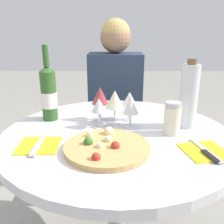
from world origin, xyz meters
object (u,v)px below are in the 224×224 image
Objects in this scene: dining_table at (117,154)px; wine_bottle at (49,93)px; chair_behind_diner at (115,123)px; pizza_large at (106,147)px; seated_diner at (115,115)px; tall_carafe at (189,96)px.

dining_table is 2.78× the size of wine_bottle.
chair_behind_diner is 1.05m from pizza_large.
chair_behind_diner is 2.79× the size of pizza_large.
wine_bottle reaches higher than pizza_large.
chair_behind_diner is 0.19m from seated_diner.
pizza_large is 0.89× the size of wine_bottle.
seated_diner reaches higher than pizza_large.
dining_table is at bearing -167.87° from tall_carafe.
dining_table is 1.12× the size of chair_behind_diner.
seated_diner is at bearing 59.89° from wine_bottle.
tall_carafe reaches higher than chair_behind_diner.
seated_diner reaches higher than wine_bottle.
seated_diner reaches higher than dining_table.
tall_carafe is (0.32, -0.77, 0.43)m from chair_behind_diner.
pizza_large is (-0.03, -1.01, 0.30)m from chair_behind_diner.
seated_diner is 0.77m from tall_carafe.
seated_diner is at bearing 90.74° from dining_table.
chair_behind_diner is 2.89× the size of tall_carafe.
tall_carafe is at bearing 112.38° from chair_behind_diner.
dining_table is at bearing -25.13° from wine_bottle.
chair_behind_diner is 0.94m from tall_carafe.
seated_diner is at bearing 87.87° from pizza_large.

